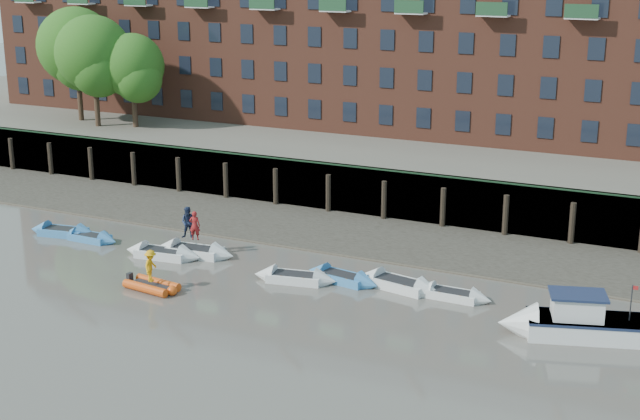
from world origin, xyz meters
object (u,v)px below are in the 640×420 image
Objects in this scene: person_rower_a at (195,225)px; rowboat_5 at (342,278)px; rowboat_6 at (399,284)px; person_rower_b at (189,223)px; rowboat_1 at (90,237)px; rowboat_7 at (452,295)px; rib_tender at (154,286)px; rowboat_2 at (163,253)px; rowboat_4 at (295,278)px; motor_launch at (561,322)px; person_rib_crew at (151,266)px; rowboat_3 at (195,251)px; rowboat_0 at (63,232)px.

rowboat_5 is at bearing 159.28° from person_rower_a.
person_rower_b reaches higher than rowboat_6.
rowboat_7 is at bearing 2.32° from rowboat_1.
rowboat_2 is at bearing 127.35° from rib_tender.
person_rower_b is at bearing 158.81° from rowboat_4.
rowboat_4 is at bearing -7.99° from rowboat_2.
rowboat_6 reaches higher than rib_tender.
motor_launch is at bearing -0.02° from rowboat_5.
rowboat_4 is (14.42, -0.86, 0.03)m from rowboat_1.
person_rower_b is at bearing -31.57° from person_rower_a.
person_rower_a reaches higher than rowboat_4.
rowboat_5 is 1.43× the size of rib_tender.
rowboat_6 is at bearing 33.81° from rib_tender.
rowboat_4 is 7.37m from rib_tender.
rowboat_5 is 0.66× the size of motor_launch.
person_rib_crew reaches higher than rowboat_7.
motor_launch reaches higher than rowboat_1.
rowboat_5 is (16.67, 0.23, 0.02)m from rowboat_1.
rowboat_5 reaches higher than rib_tender.
person_rower_b is (-0.43, 0.12, 1.64)m from rowboat_3.
rib_tender is at bearing -155.37° from rowboat_4.
rowboat_6 is at bearing -1.55° from rowboat_2.
rowboat_6 is 12.70m from rib_tender.
person_rower_b is at bearing -179.69° from rowboat_7.
person_rower_a reaches higher than rowboat_2.
person_rib_crew is (8.32, -5.15, 1.13)m from rowboat_1.
rowboat_6 is 0.74× the size of motor_launch.
rowboat_4 reaches higher than rib_tender.
rowboat_3 reaches higher than rib_tender.
rowboat_7 reaches higher than rowboat_1.
person_rib_crew is (-14.33, -5.60, 1.13)m from rowboat_7.
rowboat_7 reaches higher than rib_tender.
rowboat_5 is at bearing -9.18° from rowboat_0.
rowboat_4 is at bearing -153.69° from rowboat_6.
person_rib_crew is at bearing -84.32° from rowboat_3.
rowboat_0 is 30.68m from motor_launch.
motor_launch is (5.80, -2.23, 0.47)m from rowboat_7.
motor_launch is (14.04, -0.91, 0.45)m from rowboat_4.
person_rower_b reaches higher than rowboat_0.
rowboat_2 is at bearing -149.91° from person_rower_b.
rowboat_7 is 2.42× the size of person_rib_crew.
person_rower_b reaches higher than person_rib_crew.
rowboat_6 is 2.91m from rowboat_7.
rowboat_4 is 1.50× the size of rib_tender.
person_rower_a is at bearing 29.63° from rowboat_2.
rowboat_4 is 8.34m from rowboat_7.
rowboat_0 reaches higher than rowboat_1.
rowboat_7 is at bearing 28.51° from rib_tender.
rowboat_4 is at bearing -12.92° from rowboat_0.
rowboat_0 is 2.17m from rowboat_1.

